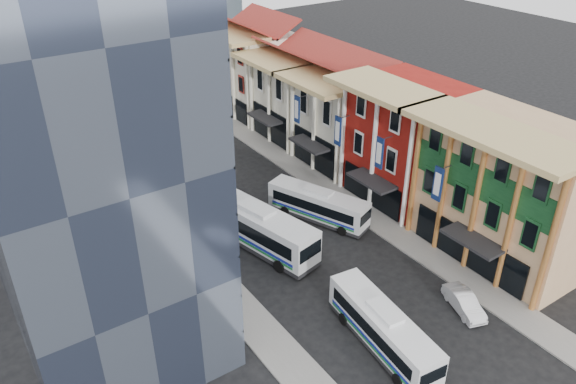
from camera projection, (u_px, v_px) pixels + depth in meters
ground at (425, 351)px, 39.16m from camera, size 200.00×200.00×0.00m
sidewalk_right at (328, 189)px, 59.07m from camera, size 3.00×90.00×0.15m
sidewalk_left at (180, 240)px, 50.78m from camera, size 3.00×90.00×0.15m
shophouse_tan at (509, 191)px, 46.61m from camera, size 8.00×14.00×12.00m
shophouse_red at (406, 141)px, 55.23m from camera, size 8.00×10.00×12.00m
shophouse_cream_near at (344, 120)px, 62.55m from camera, size 8.00×9.00×10.00m
shophouse_cream_mid at (298, 97)px, 69.01m from camera, size 8.00×9.00×10.00m
shophouse_cream_far at (254, 71)px, 76.31m from camera, size 8.00×12.00×11.00m
office_tower at (59, 117)px, 37.08m from camera, size 12.00×26.00×30.00m
office_block_far at (25, 117)px, 58.05m from camera, size 10.00×18.00×14.00m
bus_left_near at (383, 328)px, 38.77m from camera, size 3.56×10.58×3.33m
bus_left_far at (257, 226)px, 49.26m from camera, size 5.67×13.01×4.06m
bus_right at (318, 204)px, 53.28m from camera, size 5.95×10.29×3.25m
sedan_right at (464, 303)px, 42.48m from camera, size 2.77×4.55×1.42m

